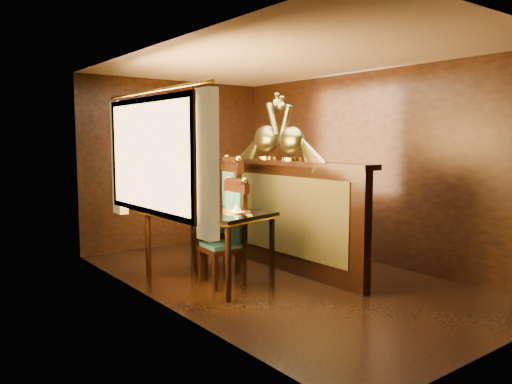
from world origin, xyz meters
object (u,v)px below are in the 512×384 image
Objects in this scene: dining_table at (208,217)px; chair_left at (231,228)px; chair_right at (226,211)px; peacock_left at (292,128)px; peacock_right at (267,127)px.

chair_left reaches higher than dining_table.
dining_table is 1.29× the size of chair_left.
peacock_left reaches higher than chair_right.
chair_right is at bearing 67.60° from chair_left.
peacock_right reaches higher than chair_right.
peacock_right is at bearing 10.03° from chair_right.
peacock_left is at bearing -90.00° from peacock_right.
chair_right is at bearing 22.44° from dining_table.
dining_table is 0.29m from chair_left.
chair_left is at bearing 178.07° from peacock_left.
peacock_left is (0.60, -0.53, 1.01)m from chair_right.
chair_right is 1.20m from peacock_right.
peacock_right reaches higher than dining_table.
chair_left is 0.85× the size of chair_right.
peacock_left is 0.95× the size of peacock_right.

